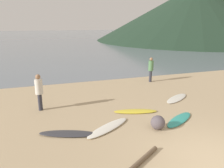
{
  "coord_description": "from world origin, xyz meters",
  "views": [
    {
      "loc": [
        -4.6,
        -4.26,
        3.9
      ],
      "look_at": [
        -0.85,
        6.88,
        0.6
      ],
      "focal_mm": 35.45,
      "sensor_mm": 36.0,
      "label": 1
    }
  ],
  "objects_px": {
    "person_0": "(151,68)",
    "surfboard_2": "(135,111)",
    "beach_rock_near": "(158,123)",
    "surfboard_4": "(177,98)",
    "person_1": "(39,89)",
    "driftwood_log": "(143,159)",
    "surfboard_0": "(68,134)",
    "surfboard_3": "(179,119)",
    "surfboard_1": "(108,127)"
  },
  "relations": [
    {
      "from": "surfboard_2",
      "to": "surfboard_3",
      "type": "bearing_deg",
      "value": -29.78
    },
    {
      "from": "person_1",
      "to": "surfboard_2",
      "type": "bearing_deg",
      "value": 0.81
    },
    {
      "from": "surfboard_0",
      "to": "surfboard_4",
      "type": "bearing_deg",
      "value": 39.65
    },
    {
      "from": "surfboard_2",
      "to": "person_1",
      "type": "bearing_deg",
      "value": 173.66
    },
    {
      "from": "person_0",
      "to": "beach_rock_near",
      "type": "distance_m",
      "value": 6.99
    },
    {
      "from": "surfboard_3",
      "to": "surfboard_4",
      "type": "height_order",
      "value": "surfboard_3"
    },
    {
      "from": "surfboard_3",
      "to": "person_0",
      "type": "bearing_deg",
      "value": 41.95
    },
    {
      "from": "person_0",
      "to": "surfboard_2",
      "type": "bearing_deg",
      "value": -9.65
    },
    {
      "from": "surfboard_4",
      "to": "person_1",
      "type": "distance_m",
      "value": 6.93
    },
    {
      "from": "surfboard_1",
      "to": "surfboard_4",
      "type": "height_order",
      "value": "surfboard_1"
    },
    {
      "from": "beach_rock_near",
      "to": "person_1",
      "type": "bearing_deg",
      "value": 140.71
    },
    {
      "from": "surfboard_3",
      "to": "beach_rock_near",
      "type": "height_order",
      "value": "beach_rock_near"
    },
    {
      "from": "surfboard_1",
      "to": "surfboard_3",
      "type": "xyz_separation_m",
      "value": [
        2.99,
        -0.25,
        -0.0
      ]
    },
    {
      "from": "surfboard_2",
      "to": "driftwood_log",
      "type": "height_order",
      "value": "driftwood_log"
    },
    {
      "from": "surfboard_4",
      "to": "beach_rock_near",
      "type": "distance_m",
      "value": 3.82
    },
    {
      "from": "surfboard_0",
      "to": "surfboard_4",
      "type": "relative_size",
      "value": 1.07
    },
    {
      "from": "surfboard_4",
      "to": "person_1",
      "type": "bearing_deg",
      "value": 142.56
    },
    {
      "from": "surfboard_4",
      "to": "surfboard_2",
      "type": "bearing_deg",
      "value": 166.72
    },
    {
      "from": "surfboard_2",
      "to": "surfboard_3",
      "type": "distance_m",
      "value": 1.92
    },
    {
      "from": "person_0",
      "to": "surfboard_4",
      "type": "bearing_deg",
      "value": 19.9
    },
    {
      "from": "surfboard_4",
      "to": "driftwood_log",
      "type": "xyz_separation_m",
      "value": [
        -4.1,
        -4.32,
        0.03
      ]
    },
    {
      "from": "surfboard_0",
      "to": "beach_rock_near",
      "type": "distance_m",
      "value": 3.32
    },
    {
      "from": "surfboard_0",
      "to": "surfboard_3",
      "type": "height_order",
      "value": "surfboard_0"
    },
    {
      "from": "surfboard_0",
      "to": "surfboard_2",
      "type": "relative_size",
      "value": 1.1
    },
    {
      "from": "surfboard_1",
      "to": "person_0",
      "type": "bearing_deg",
      "value": 17.89
    },
    {
      "from": "driftwood_log",
      "to": "surfboard_4",
      "type": "bearing_deg",
      "value": 46.47
    },
    {
      "from": "surfboard_1",
      "to": "beach_rock_near",
      "type": "bearing_deg",
      "value": -51.86
    },
    {
      "from": "surfboard_0",
      "to": "person_0",
      "type": "height_order",
      "value": "person_0"
    },
    {
      "from": "surfboard_0",
      "to": "surfboard_1",
      "type": "distance_m",
      "value": 1.5
    },
    {
      "from": "beach_rock_near",
      "to": "surfboard_0",
      "type": "bearing_deg",
      "value": 168.97
    },
    {
      "from": "person_0",
      "to": "person_1",
      "type": "height_order",
      "value": "person_1"
    },
    {
      "from": "surfboard_2",
      "to": "beach_rock_near",
      "type": "relative_size",
      "value": 3.57
    },
    {
      "from": "surfboard_3",
      "to": "surfboard_2",
      "type": "bearing_deg",
      "value": 103.56
    },
    {
      "from": "person_0",
      "to": "person_1",
      "type": "xyz_separation_m",
      "value": [
        -7.16,
        -2.88,
        0.02
      ]
    },
    {
      "from": "beach_rock_near",
      "to": "surfboard_3",
      "type": "bearing_deg",
      "value": 17.59
    },
    {
      "from": "surfboard_3",
      "to": "person_0",
      "type": "xyz_separation_m",
      "value": [
        1.79,
        5.87,
        0.93
      ]
    },
    {
      "from": "surfboard_2",
      "to": "surfboard_4",
      "type": "xyz_separation_m",
      "value": [
        2.81,
        0.94,
        -0.01
      ]
    },
    {
      "from": "surfboard_1",
      "to": "driftwood_log",
      "type": "distance_m",
      "value": 2.29
    },
    {
      "from": "surfboard_3",
      "to": "driftwood_log",
      "type": "bearing_deg",
      "value": -173.84
    },
    {
      "from": "surfboard_1",
      "to": "surfboard_4",
      "type": "xyz_separation_m",
      "value": [
        4.45,
        2.06,
        -0.01
      ]
    },
    {
      "from": "surfboard_1",
      "to": "beach_rock_near",
      "type": "xyz_separation_m",
      "value": [
        1.75,
        -0.64,
        0.23
      ]
    },
    {
      "from": "surfboard_4",
      "to": "person_1",
      "type": "height_order",
      "value": "person_1"
    },
    {
      "from": "surfboard_2",
      "to": "surfboard_1",
      "type": "bearing_deg",
      "value": -130.13
    },
    {
      "from": "surfboard_1",
      "to": "beach_rock_near",
      "type": "relative_size",
      "value": 4.03
    },
    {
      "from": "surfboard_1",
      "to": "surfboard_2",
      "type": "distance_m",
      "value": 1.99
    },
    {
      "from": "person_1",
      "to": "driftwood_log",
      "type": "xyz_separation_m",
      "value": [
        2.73,
        -5.0,
        -0.93
      ]
    },
    {
      "from": "surfboard_0",
      "to": "driftwood_log",
      "type": "distance_m",
      "value": 2.91
    },
    {
      "from": "person_1",
      "to": "surfboard_1",
      "type": "bearing_deg",
      "value": -26.27
    },
    {
      "from": "surfboard_0",
      "to": "surfboard_3",
      "type": "bearing_deg",
      "value": 17.44
    },
    {
      "from": "surfboard_4",
      "to": "beach_rock_near",
      "type": "bearing_deg",
      "value": -166.72
    }
  ]
}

